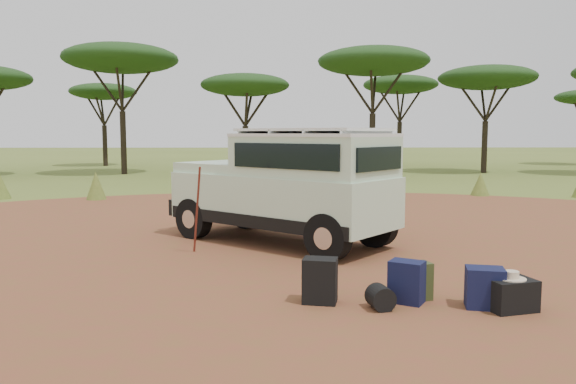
{
  "coord_description": "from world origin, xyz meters",
  "views": [
    {
      "loc": [
        -0.6,
        -8.67,
        2.0
      ],
      "look_at": [
        -0.37,
        0.87,
        1.0
      ],
      "focal_mm": 35.0,
      "sensor_mm": 36.0,
      "label": 1
    }
  ],
  "objects_px": {
    "backpack_olive": "(416,281)",
    "hard_case": "(511,295)",
    "safari_vehicle": "(287,189)",
    "duffel_navy": "(485,288)",
    "backpack_black": "(320,281)",
    "backpack_navy": "(407,282)",
    "walking_staff": "(197,210)"
  },
  "relations": [
    {
      "from": "backpack_olive",
      "to": "hard_case",
      "type": "relative_size",
      "value": 0.89
    },
    {
      "from": "safari_vehicle",
      "to": "hard_case",
      "type": "relative_size",
      "value": 8.35
    },
    {
      "from": "safari_vehicle",
      "to": "duffel_navy",
      "type": "height_order",
      "value": "safari_vehicle"
    },
    {
      "from": "safari_vehicle",
      "to": "backpack_black",
      "type": "bearing_deg",
      "value": -44.82
    },
    {
      "from": "safari_vehicle",
      "to": "backpack_navy",
      "type": "relative_size",
      "value": 8.52
    },
    {
      "from": "hard_case",
      "to": "safari_vehicle",
      "type": "bearing_deg",
      "value": 106.99
    },
    {
      "from": "safari_vehicle",
      "to": "duffel_navy",
      "type": "distance_m",
      "value": 4.51
    },
    {
      "from": "backpack_navy",
      "to": "backpack_black",
      "type": "bearing_deg",
      "value": -150.35
    },
    {
      "from": "backpack_navy",
      "to": "backpack_olive",
      "type": "height_order",
      "value": "backpack_navy"
    },
    {
      "from": "safari_vehicle",
      "to": "backpack_black",
      "type": "height_order",
      "value": "safari_vehicle"
    },
    {
      "from": "safari_vehicle",
      "to": "backpack_navy",
      "type": "bearing_deg",
      "value": -29.63
    },
    {
      "from": "backpack_navy",
      "to": "duffel_navy",
      "type": "height_order",
      "value": "backpack_navy"
    },
    {
      "from": "walking_staff",
      "to": "backpack_navy",
      "type": "distance_m",
      "value": 4.01
    },
    {
      "from": "walking_staff",
      "to": "backpack_black",
      "type": "bearing_deg",
      "value": -84.22
    },
    {
      "from": "safari_vehicle",
      "to": "walking_staff",
      "type": "bearing_deg",
      "value": -110.1
    },
    {
      "from": "backpack_black",
      "to": "backpack_olive",
      "type": "relative_size",
      "value": 1.18
    },
    {
      "from": "backpack_navy",
      "to": "backpack_olive",
      "type": "bearing_deg",
      "value": 70.77
    },
    {
      "from": "backpack_black",
      "to": "hard_case",
      "type": "bearing_deg",
      "value": 2.92
    },
    {
      "from": "backpack_olive",
      "to": "backpack_navy",
      "type": "bearing_deg",
      "value": -155.05
    },
    {
      "from": "walking_staff",
      "to": "backpack_black",
      "type": "relative_size",
      "value": 2.77
    },
    {
      "from": "backpack_olive",
      "to": "walking_staff",
      "type": "bearing_deg",
      "value": 123.08
    },
    {
      "from": "backpack_olive",
      "to": "safari_vehicle",
      "type": "bearing_deg",
      "value": 97.56
    },
    {
      "from": "hard_case",
      "to": "backpack_black",
      "type": "bearing_deg",
      "value": 156.46
    },
    {
      "from": "backpack_black",
      "to": "backpack_navy",
      "type": "relative_size",
      "value": 1.06
    },
    {
      "from": "backpack_navy",
      "to": "backpack_olive",
      "type": "xyz_separation_m",
      "value": [
        0.15,
        0.13,
        -0.02
      ]
    },
    {
      "from": "backpack_navy",
      "to": "walking_staff",
      "type": "bearing_deg",
      "value": 166.13
    },
    {
      "from": "backpack_navy",
      "to": "backpack_olive",
      "type": "distance_m",
      "value": 0.2
    },
    {
      "from": "backpack_black",
      "to": "hard_case",
      "type": "relative_size",
      "value": 1.04
    },
    {
      "from": "backpack_navy",
      "to": "hard_case",
      "type": "distance_m",
      "value": 1.16
    },
    {
      "from": "backpack_olive",
      "to": "duffel_navy",
      "type": "relative_size",
      "value": 0.97
    },
    {
      "from": "walking_staff",
      "to": "backpack_olive",
      "type": "relative_size",
      "value": 3.27
    },
    {
      "from": "backpack_black",
      "to": "backpack_navy",
      "type": "xyz_separation_m",
      "value": [
        1.02,
        -0.02,
        -0.02
      ]
    }
  ]
}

